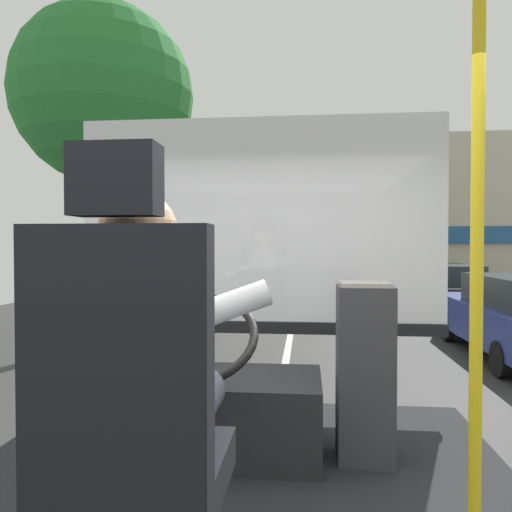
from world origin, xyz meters
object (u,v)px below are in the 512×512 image
driver_seat (132,431)px  fare_box (365,371)px  steering_console (213,410)px  handrail_pole (477,256)px  bus_driver (146,359)px  parked_car_black (440,289)px  parked_car_white (414,276)px

driver_seat → fare_box: (0.76, 1.19, -0.12)m
steering_console → driver_seat: bearing=-90.0°
handrail_pole → fare_box: handrail_pole is taller
bus_driver → steering_console: size_ratio=0.69×
steering_console → parked_car_black: size_ratio=0.25×
bus_driver → parked_car_white: (4.38, 16.94, -0.80)m
handrail_pole → fare_box: (-0.29, 0.72, -0.59)m
handrail_pole → parked_car_white: size_ratio=0.51×
steering_console → fare_box: 0.79m
bus_driver → parked_car_white: size_ratio=0.19×
fare_box → steering_console: bearing=-179.0°
steering_console → parked_car_white: steering_console is taller
bus_driver → handrail_pole: size_ratio=0.37×
handrail_pole → parked_car_black: 11.98m
driver_seat → parked_car_black: bearing=71.7°
fare_box → parked_car_white: size_ratio=0.22×
handrail_pole → steering_console: bearing=146.2°
driver_seat → handrail_pole: bearing=24.1°
parked_car_white → parked_car_black: bearing=-94.6°
parked_car_black → parked_car_white: 5.04m
steering_console → parked_car_white: 16.47m
fare_box → parked_car_white: bearing=77.2°
fare_box → parked_car_white: (3.61, 15.86, -0.50)m
bus_driver → fare_box: 1.35m
bus_driver → parked_car_black: size_ratio=0.17×
steering_console → handrail_pole: bearing=-33.8°
parked_car_black → parked_car_white: bearing=85.4°
bus_driver → steering_console: (0.00, 1.06, -0.51)m
driver_seat → parked_car_white: size_ratio=0.32×
steering_console → fare_box: bearing=1.0°
parked_car_white → driver_seat: bearing=-104.4°
parked_car_black → parked_car_white: parked_car_white is taller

